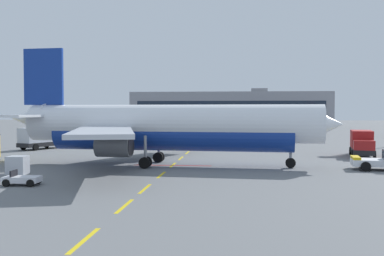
% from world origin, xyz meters
% --- Properties ---
extents(ground, '(400.00, 400.00, 0.00)m').
position_xyz_m(ground, '(40.00, 40.00, 0.00)').
color(ground, slate).
extents(apron_paint_markings, '(8.00, 95.77, 0.01)m').
position_xyz_m(apron_paint_markings, '(18.00, 37.94, 0.00)').
color(apron_paint_markings, yellow).
rests_on(apron_paint_markings, ground).
extents(airliner_foreground, '(34.82, 34.51, 12.20)m').
position_xyz_m(airliner_foreground, '(17.31, 22.11, 3.95)').
color(airliner_foreground, white).
rests_on(airliner_foreground, ground).
extents(catering_truck, '(4.80, 7.39, 3.14)m').
position_xyz_m(catering_truck, '(-3.82, 39.54, 1.65)').
color(catering_truck, black).
rests_on(catering_truck, ground).
extents(fuel_service_truck, '(3.61, 7.32, 3.14)m').
position_xyz_m(fuel_service_truck, '(39.67, 33.20, 1.65)').
color(fuel_service_truck, black).
rests_on(fuel_service_truck, ground).
extents(uld_cargo_container, '(1.69, 1.65, 1.60)m').
position_xyz_m(uld_cargo_container, '(5.34, 14.34, 0.80)').
color(uld_cargo_container, '#B7BCC6').
rests_on(uld_cargo_container, ground).
extents(terminal_satellite, '(73.21, 24.63, 13.98)m').
position_xyz_m(terminal_satellite, '(21.94, 152.58, 6.20)').
color(terminal_satellite, gray).
rests_on(terminal_satellite, ground).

